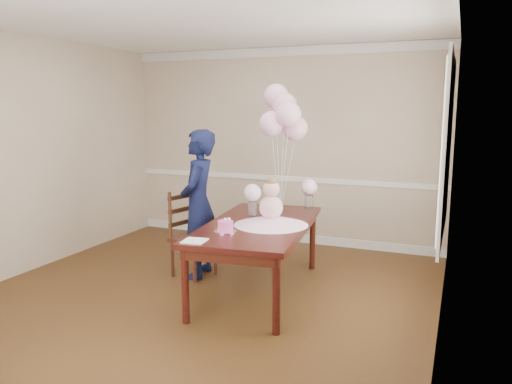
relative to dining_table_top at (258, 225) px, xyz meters
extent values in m
cube|color=#37200D|center=(-0.48, -0.48, -0.71)|extent=(4.50, 5.00, 0.00)
cube|color=white|center=(-0.48, -0.48, 1.99)|extent=(4.50, 5.00, 0.02)
cube|color=tan|center=(-0.48, 2.02, 0.64)|extent=(4.50, 0.02, 2.70)
cube|color=tan|center=(-2.73, -0.48, 0.64)|extent=(0.02, 5.00, 2.70)
cube|color=tan|center=(1.77, -0.48, 0.64)|extent=(0.02, 5.00, 2.70)
cube|color=white|center=(-0.48, 2.01, 0.19)|extent=(4.50, 0.02, 0.07)
cube|color=silver|center=(-0.48, 2.01, 1.92)|extent=(4.50, 0.02, 0.12)
cube|color=silver|center=(-0.48, 2.01, -0.65)|extent=(4.50, 0.02, 0.12)
cube|color=white|center=(1.75, 0.02, 0.84)|extent=(0.02, 1.66, 1.56)
cube|color=white|center=(1.73, 0.02, 0.84)|extent=(0.01, 1.50, 1.40)
cube|color=black|center=(0.00, 0.00, 0.00)|extent=(1.20, 2.06, 0.05)
cube|color=black|center=(0.00, 0.00, -0.07)|extent=(1.09, 1.95, 0.10)
cylinder|color=black|center=(-0.31, -0.94, -0.37)|extent=(0.08, 0.08, 0.69)
cylinder|color=black|center=(0.51, -0.85, -0.37)|extent=(0.08, 0.08, 0.69)
cylinder|color=black|center=(-0.51, 0.85, -0.37)|extent=(0.08, 0.08, 0.69)
cylinder|color=black|center=(0.31, 0.94, -0.37)|extent=(0.08, 0.08, 0.69)
cone|color=#FFBBE3|center=(0.15, -0.03, 0.07)|extent=(0.82, 0.82, 0.10)
sphere|color=#FC9FCF|center=(0.15, -0.03, 0.20)|extent=(0.24, 0.24, 0.24)
sphere|color=beige|center=(0.15, -0.03, 0.39)|extent=(0.17, 0.17, 0.17)
sphere|color=brown|center=(0.15, -0.03, 0.45)|extent=(0.12, 0.12, 0.12)
cylinder|color=silver|center=(-0.14, -0.46, 0.03)|extent=(0.24, 0.24, 0.01)
cylinder|color=#F54DAA|center=(-0.14, -0.46, 0.08)|extent=(0.16, 0.16, 0.10)
sphere|color=silver|center=(-0.14, -0.46, 0.14)|extent=(0.03, 0.03, 0.03)
sphere|color=white|center=(-0.12, -0.44, 0.14)|extent=(0.03, 0.03, 0.03)
cylinder|color=white|center=(-0.18, 0.28, 0.10)|extent=(0.11, 0.11, 0.16)
sphere|color=#F6CEDB|center=(-0.18, 0.28, 0.28)|extent=(0.19, 0.19, 0.19)
cylinder|color=white|center=(0.28, 0.87, 0.10)|extent=(0.11, 0.11, 0.16)
sphere|color=white|center=(0.28, 0.87, 0.28)|extent=(0.19, 0.19, 0.19)
cube|color=white|center=(-0.25, -0.87, 0.03)|extent=(0.22, 0.22, 0.01)
cylinder|color=silver|center=(0.04, 0.55, 0.03)|extent=(0.04, 0.04, 0.02)
sphere|color=#FEB3DA|center=(-0.06, 0.54, 1.00)|extent=(0.27, 0.27, 0.27)
sphere|color=#F2ABCE|center=(0.14, 0.51, 1.10)|extent=(0.27, 0.27, 0.27)
sphere|color=#EBA6C4|center=(0.04, 0.65, 1.20)|extent=(0.27, 0.27, 0.27)
sphere|color=#E5A2BE|center=(-0.06, 0.65, 1.30)|extent=(0.27, 0.27, 0.27)
sphere|color=#E3A0B6|center=(0.17, 0.64, 0.95)|extent=(0.27, 0.27, 0.27)
cylinder|color=white|center=(-0.01, 0.54, 0.45)|extent=(0.09, 0.01, 0.82)
cylinder|color=white|center=(0.09, 0.53, 0.49)|extent=(0.11, 0.04, 0.91)
cylinder|color=white|center=(0.04, 0.60, 0.54)|extent=(0.01, 0.09, 1.01)
cylinder|color=silver|center=(-0.01, 0.60, 0.59)|extent=(0.09, 0.09, 1.11)
cylinder|color=white|center=(0.10, 0.59, 0.42)|extent=(0.13, 0.09, 0.76)
cube|color=#39160F|center=(-0.86, 0.19, -0.28)|extent=(0.51, 0.51, 0.05)
cylinder|color=#32150D|center=(-1.07, 0.07, -0.51)|extent=(0.05, 0.05, 0.41)
cylinder|color=#3C1810|center=(-0.74, -0.02, -0.51)|extent=(0.05, 0.05, 0.41)
cylinder|color=#331B0D|center=(-0.98, 0.40, -0.51)|extent=(0.05, 0.05, 0.41)
cylinder|color=#35140E|center=(-0.65, 0.31, -0.51)|extent=(0.05, 0.05, 0.41)
cylinder|color=#3C1E10|center=(-1.09, 0.08, -0.01)|extent=(0.05, 0.05, 0.53)
cylinder|color=#3A1410|center=(-1.00, 0.41, -0.01)|extent=(0.05, 0.05, 0.53)
cube|color=#331B0D|center=(-1.05, 0.24, -0.12)|extent=(0.12, 0.37, 0.05)
cube|color=#361A0E|center=(-1.05, 0.24, 0.03)|extent=(0.12, 0.37, 0.05)
cube|color=black|center=(-1.05, 0.24, 0.18)|extent=(0.12, 0.37, 0.05)
imported|color=black|center=(-0.81, 0.23, 0.12)|extent=(0.52, 0.67, 1.65)
camera|label=1|loc=(1.86, -4.56, 1.18)|focal=35.00mm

